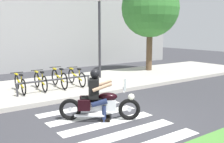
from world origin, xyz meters
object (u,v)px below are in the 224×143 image
bicycle_1 (40,81)px  street_lamp (100,30)px  bike_rack (56,81)px  bicycle_3 (77,77)px  bicycle_2 (59,78)px  bicycle_0 (20,84)px  rider (97,91)px  tree_near_rack (150,9)px  motorcycle (100,104)px

bicycle_1 → street_lamp: (3.29, 0.89, 1.98)m
bike_rack → bicycle_3: bearing=25.4°
bicycle_1 → bicycle_2: (0.78, -0.00, 0.02)m
bicycle_0 → bicycle_3: (2.34, -0.00, 0.00)m
bicycle_0 → rider: bearing=-75.2°
bicycle_0 → bike_rack: bearing=-25.4°
bicycle_1 → tree_near_rack: 7.72m
motorcycle → bicycle_0: bearing=105.5°
rider → tree_near_rack: 8.88m
rider → bike_rack: bearing=87.2°
rider → bicycle_1: 3.83m
bike_rack → street_lamp: (2.90, 1.44, 1.92)m
motorcycle → bicycle_1: bearing=94.3°
motorcycle → bicycle_3: size_ratio=1.13×
tree_near_rack → bike_rack: bearing=-164.3°
bicycle_2 → bike_rack: (-0.39, -0.55, 0.04)m
tree_near_rack → bicycle_2: bearing=-168.2°
motorcycle → bicycle_3: motorcycle is taller
bicycle_1 → tree_near_rack: tree_near_rack is taller
bicycle_2 → street_lamp: bearing=19.5°
street_lamp → bicycle_3: bearing=-152.8°
street_lamp → tree_near_rack: tree_near_rack is taller
rider → bike_rack: 3.27m
bicycle_1 → bicycle_3: bearing=0.0°
rider → tree_near_rack: tree_near_rack is taller
bicycle_2 → street_lamp: (2.51, 0.89, 1.96)m
tree_near_rack → street_lamp: bearing=-173.7°
bicycle_1 → bicycle_0: bearing=179.9°
bicycle_2 → bike_rack: bicycle_2 is taller
street_lamp → bike_rack: bearing=-153.5°
rider → street_lamp: bearing=57.0°
bicycle_3 → tree_near_rack: size_ratio=0.31×
bicycle_3 → tree_near_rack: tree_near_rack is taller
bicycle_3 → street_lamp: street_lamp is taller
tree_near_rack → bicycle_1: bearing=-169.5°
bike_rack → motorcycle: bearing=-91.7°
bicycle_1 → bicycle_3: 1.56m
bicycle_3 → street_lamp: 2.78m
motorcycle → rider: size_ratio=1.33×
bike_rack → bicycle_2: bearing=54.9°
bicycle_0 → bicycle_1: 0.78m
rider → bicycle_3: 4.05m
bicycle_0 → bicycle_2: size_ratio=0.95×
rider → bicycle_0: rider is taller
bicycle_1 → bike_rack: 0.68m
bicycle_0 → bicycle_2: bicycle_2 is taller
bicycle_0 → street_lamp: (4.06, 0.89, 1.99)m
motorcycle → rider: rider is taller
street_lamp → motorcycle: bearing=-122.2°
bicycle_0 → bicycle_3: 2.34m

